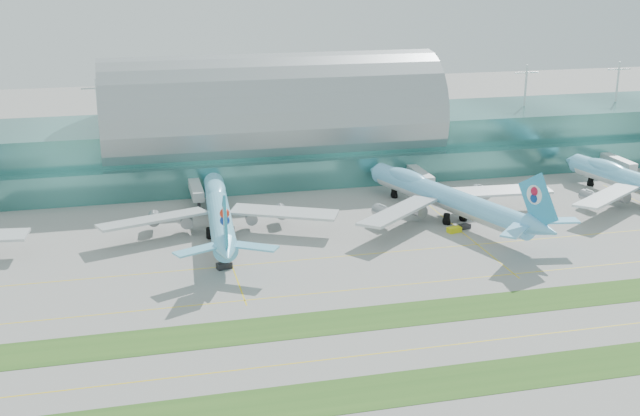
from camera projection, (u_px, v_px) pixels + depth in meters
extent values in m
plane|color=gray|center=(379.00, 321.00, 174.94)|extent=(700.00, 700.00, 0.00)
cube|color=#3D7A75|center=(272.00, 145.00, 292.29)|extent=(340.00, 42.00, 20.00)
cube|color=#3D7A75|center=(285.00, 175.00, 271.58)|extent=(340.00, 8.00, 10.00)
ellipsoid|color=#9EA5A8|center=(271.00, 118.00, 289.25)|extent=(340.00, 46.20, 16.17)
cylinder|color=white|center=(271.00, 96.00, 286.82)|extent=(0.80, 0.80, 16.00)
cube|color=#B2B7B7|center=(196.00, 188.00, 254.29)|extent=(3.50, 22.00, 3.00)
cylinder|color=black|center=(199.00, 208.00, 246.09)|extent=(1.00, 1.00, 4.00)
cube|color=#B2B7B7|center=(418.00, 174.00, 271.11)|extent=(3.50, 22.00, 3.00)
cylinder|color=black|center=(429.00, 192.00, 262.92)|extent=(1.00, 1.00, 4.00)
cube|color=#B2B7B7|center=(615.00, 161.00, 287.94)|extent=(3.50, 22.00, 3.00)
cylinder|color=black|center=(631.00, 177.00, 279.74)|extent=(1.00, 1.00, 4.00)
cube|color=#2D591E|center=(425.00, 385.00, 149.00)|extent=(420.00, 12.00, 0.08)
cube|color=#2D591E|center=(376.00, 317.00, 176.78)|extent=(420.00, 12.00, 0.08)
cube|color=yellow|center=(400.00, 351.00, 161.97)|extent=(420.00, 0.35, 0.01)
cube|color=yellow|center=(356.00, 289.00, 191.61)|extent=(420.00, 0.35, 0.01)
cube|color=yellow|center=(333.00, 257.00, 211.98)|extent=(420.00, 0.35, 0.01)
cylinder|color=#6ECDF3|center=(219.00, 212.00, 228.51)|extent=(10.48, 63.91, 6.36)
ellipsoid|color=#6ECDF3|center=(216.00, 189.00, 244.70)|extent=(7.29, 19.70, 4.53)
cone|color=#6ECDF3|center=(213.00, 180.00, 260.69)|extent=(6.68, 5.53, 6.36)
cone|color=#6ECDF3|center=(227.00, 252.00, 194.42)|extent=(6.63, 9.61, 6.05)
cube|color=silver|center=(153.00, 219.00, 223.68)|extent=(31.66, 17.00, 1.25)
cylinder|color=gray|center=(170.00, 219.00, 230.30)|extent=(3.85, 5.86, 3.49)
cube|color=silver|center=(284.00, 212.00, 229.73)|extent=(31.09, 20.33, 1.25)
cylinder|color=gray|center=(266.00, 214.00, 234.83)|extent=(3.85, 5.86, 3.49)
cube|color=#2B9DC1|center=(225.00, 224.00, 194.38)|extent=(1.49, 13.50, 14.80)
cylinder|color=white|center=(225.00, 217.00, 194.88)|extent=(1.24, 4.98, 4.93)
cylinder|color=black|center=(215.00, 203.00, 252.64)|extent=(1.85, 1.85, 3.08)
cylinder|color=black|center=(209.00, 233.00, 225.59)|extent=(1.85, 1.85, 3.08)
cylinder|color=black|center=(231.00, 232.00, 226.59)|extent=(1.85, 1.85, 3.08)
cylinder|color=#70C7F7|center=(446.00, 198.00, 240.81)|extent=(27.69, 66.17, 6.75)
ellipsoid|color=#70C7F7|center=(408.00, 177.00, 255.52)|extent=(12.55, 21.49, 4.81)
cone|color=#70C7F7|center=(375.00, 171.00, 270.19)|extent=(8.12, 7.29, 6.75)
cone|color=#70C7F7|center=(542.00, 229.00, 209.63)|extent=(9.17, 11.32, 6.41)
cube|color=silver|center=(399.00, 211.00, 229.29)|extent=(30.18, 27.40, 1.33)
cylinder|color=gray|center=(400.00, 211.00, 237.21)|extent=(5.40, 6.85, 3.70)
cube|color=silver|center=(499.00, 191.00, 249.08)|extent=(33.11, 10.24, 1.33)
cylinder|color=gray|center=(474.00, 196.00, 252.05)|extent=(5.40, 6.85, 3.70)
cube|color=#2F9ED1|center=(538.00, 202.00, 209.31)|extent=(5.13, 13.78, 15.69)
cylinder|color=white|center=(535.00, 195.00, 209.70)|extent=(2.58, 5.27, 5.22)
cylinder|color=black|center=(394.00, 193.00, 263.05)|extent=(1.96, 1.96, 3.27)
cylinder|color=black|center=(447.00, 219.00, 237.17)|extent=(1.96, 1.96, 3.27)
cylinder|color=black|center=(463.00, 215.00, 240.46)|extent=(1.96, 1.96, 3.27)
ellipsoid|color=#6FCBF5|center=(606.00, 167.00, 269.01)|extent=(9.93, 20.51, 4.61)
cone|color=#6FCBF5|center=(571.00, 161.00, 284.00)|extent=(7.38, 6.40, 6.47)
cube|color=white|center=(607.00, 196.00, 244.64)|extent=(30.47, 23.82, 1.28)
cylinder|color=gray|center=(605.00, 196.00, 252.07)|extent=(4.62, 6.33, 3.55)
cylinder|color=black|center=(591.00, 181.00, 276.60)|extent=(1.88, 1.88, 3.13)
cube|color=black|center=(224.00, 266.00, 203.99)|extent=(4.25, 3.10, 1.61)
cube|color=black|center=(219.00, 238.00, 223.75)|extent=(3.87, 2.58, 1.53)
cube|color=#D1CD0C|center=(454.00, 230.00, 230.57)|extent=(4.36, 3.01, 1.55)
cube|color=black|center=(465.00, 226.00, 233.70)|extent=(3.75, 2.56, 1.44)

